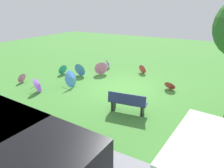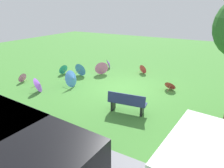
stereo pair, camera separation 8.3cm
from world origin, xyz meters
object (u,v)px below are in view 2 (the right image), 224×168
van_dark (8,146)px  parasol_teal_0 (63,69)px  parasol_blue_0 (81,69)px  parasol_red_1 (170,85)px  parasol_purple_2 (109,64)px  park_bench (127,103)px  parasol_pink_1 (101,68)px  parasol_pink_0 (22,77)px  parasol_blue_1 (72,79)px  parasol_purple_1 (39,85)px  parasol_red_0 (144,69)px

van_dark → parasol_teal_0: size_ratio=6.63×
parasol_blue_0 → parasol_red_1: bearing=-175.7°
parasol_purple_2 → parasol_blue_0: bearing=73.6°
park_bench → parasol_pink_1: bearing=-45.9°
parasol_pink_0 → parasol_red_1: bearing=-158.5°
parasol_blue_1 → parasol_teal_0: parasol_blue_1 is taller
parasol_teal_0 → park_bench: bearing=156.2°
park_bench → parasol_pink_0: 7.02m
parasol_purple_1 → parasol_pink_0: bearing=-14.0°
parasol_red_1 → parasol_purple_2: 5.32m
parasol_pink_1 → parasol_purple_2: parasol_pink_1 is taller
parasol_purple_2 → parasol_red_1: bearing=158.7°
parasol_red_0 → parasol_pink_0: bearing=42.5°
van_dark → park_bench: bearing=-103.7°
parasol_red_0 → parasol_purple_2: (2.63, 0.09, 0.03)m
parasol_pink_0 → parasol_blue_1: bearing=-163.9°
van_dark → parasol_red_0: size_ratio=6.82×
van_dark → parasol_red_0: van_dark is taller
parasol_red_0 → parasol_pink_0: 7.61m
parasol_pink_0 → parasol_teal_0: bearing=-113.4°
parasol_pink_0 → parasol_blue_0: 3.54m
park_bench → parasol_blue_1: bearing=-16.6°
parasol_red_0 → parasol_pink_1: 2.82m
park_bench → parasol_blue_0: (4.72, -2.97, -0.04)m
parasol_blue_0 → parasol_pink_1: parasol_pink_1 is taller
parasol_pink_0 → parasol_teal_0: (-1.03, -2.37, 0.05)m
parasol_red_0 → parasol_blue_1: parasol_blue_1 is taller
parasol_pink_0 → parasol_blue_1: (-3.10, -0.89, 0.20)m
van_dark → park_bench: (-1.11, -4.54, -0.45)m
parasol_red_0 → parasol_purple_2: 2.63m
parasol_purple_1 → parasol_teal_0: (1.01, -2.88, -0.06)m
park_bench → parasol_blue_1: (3.92, -1.17, 0.01)m
park_bench → parasol_purple_1: bearing=2.7°
parasol_purple_1 → parasol_pink_1: (-1.23, -4.11, 0.05)m
van_dark → parasol_purple_1: size_ratio=5.16×
van_dark → parasol_blue_0: (3.61, -7.51, -0.49)m
van_dark → parasol_pink_1: size_ratio=5.24×
van_dark → parasol_pink_1: 8.83m
park_bench → parasol_pink_0: bearing=-2.2°
parasol_red_1 → parasol_blue_0: 5.66m
park_bench → parasol_pink_0: park_bench is taller
van_dark → parasol_purple_2: size_ratio=6.50×
parasol_purple_1 → parasol_pink_1: 4.29m
parasol_blue_0 → parasol_blue_1: bearing=114.0°
parasol_blue_0 → parasol_purple_1: bearing=85.4°
parasol_purple_1 → parasol_blue_1: parasol_blue_1 is taller
parasol_pink_0 → parasol_purple_2: bearing=-120.6°
parasol_blue_1 → parasol_blue_0: bearing=-66.0°
parasol_pink_1 → parasol_teal_0: parasol_pink_1 is taller
parasol_pink_0 → parasol_red_1: 8.53m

